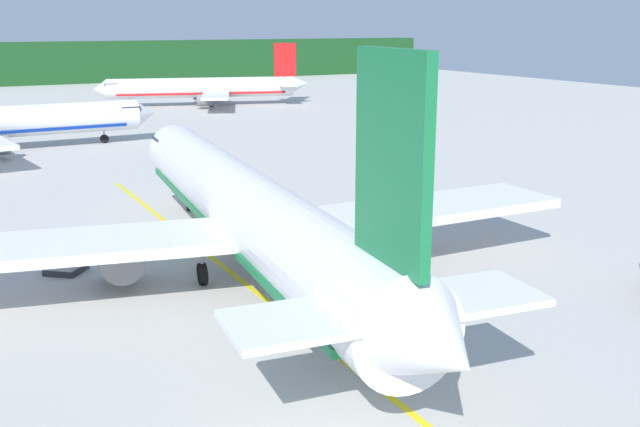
{
  "coord_description": "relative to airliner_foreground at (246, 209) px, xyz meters",
  "views": [
    {
      "loc": [
        -7.7,
        -16.5,
        12.6
      ],
      "look_at": [
        9.08,
        14.95,
        3.44
      ],
      "focal_mm": 41.76,
      "sensor_mm": 36.0,
      "label": 1
    }
  ],
  "objects": [
    {
      "name": "crew_loader_left",
      "position": [
        -9.22,
        7.2,
        -2.39
      ],
      "size": [
        0.49,
        0.47,
        1.69
      ],
      "color": "#191E33",
      "rests_on": "ground"
    },
    {
      "name": "ground",
      "position": [
        -6.27,
        30.35,
        -3.49
      ],
      "size": [
        240.0,
        320.0,
        0.2
      ],
      "primitive_type": "cube",
      "color": "#B7B5AD"
    },
    {
      "name": "airliner_far_taxiway",
      "position": [
        25.37,
        77.82,
        -0.68
      ],
      "size": [
        32.74,
        27.34,
        9.51
      ],
      "color": "silver",
      "rests_on": "ground"
    },
    {
      "name": "cargo_container_near",
      "position": [
        -8.37,
        4.49,
        -2.45
      ],
      "size": [
        2.43,
        2.43,
        1.99
      ],
      "color": "#333338",
      "rests_on": "ground"
    },
    {
      "name": "crew_marshaller",
      "position": [
        0.83,
        -5.52,
        -2.36
      ],
      "size": [
        0.6,
        0.37,
        1.74
      ],
      "color": "#191E33",
      "rests_on": "ground"
    },
    {
      "name": "apron_guide_line",
      "position": [
        -0.8,
        -4.43,
        -3.39
      ],
      "size": [
        0.3,
        60.0,
        0.01
      ],
      "primitive_type": "cube",
      "color": "yellow",
      "rests_on": "ground"
    },
    {
      "name": "airliner_foreground",
      "position": [
        0.0,
        0.0,
        0.0
      ],
      "size": [
        34.51,
        41.72,
        11.9
      ],
      "color": "white",
      "rests_on": "ground"
    }
  ]
}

